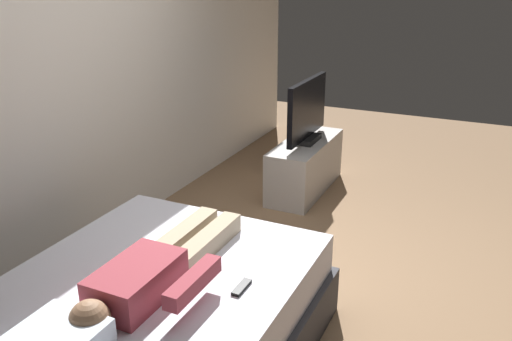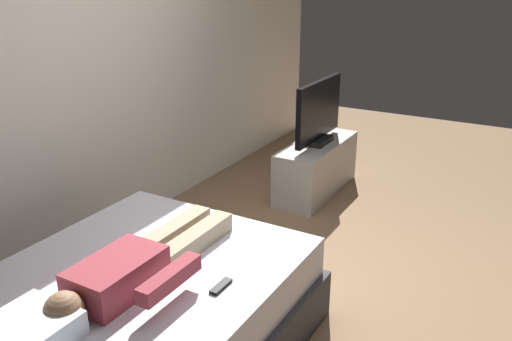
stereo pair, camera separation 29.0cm
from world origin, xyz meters
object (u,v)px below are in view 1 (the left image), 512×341
Objects in this scene: tv at (307,112)px; tv_stand at (305,166)px; bed at (146,330)px; person at (156,271)px; remote at (242,287)px.

tv_stand is at bearing 0.00° from tv.
person is at bearing -66.47° from bed.
tv_stand is 0.53m from tv.
person is 8.40× the size of remote.
bed is 1.76× the size of tv_stand.
remote is 2.61m from tv.
remote reaches higher than bed.
remote is 2.61m from tv_stand.
remote is at bearing -69.53° from person.
remote is 0.14× the size of tv_stand.
tv is (0.00, 0.00, 0.53)m from tv_stand.
person is at bearing -176.24° from tv_stand.
person is at bearing 110.47° from remote.
person reaches higher than bed.
tv is at bearing 3.76° from person.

